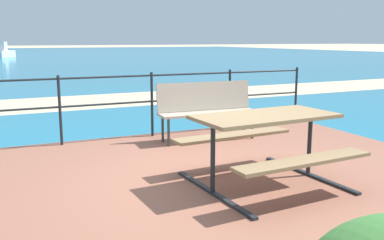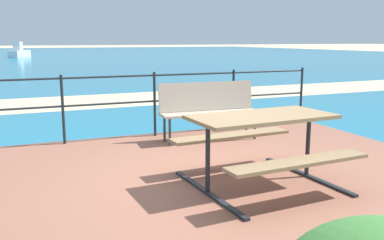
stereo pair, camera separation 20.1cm
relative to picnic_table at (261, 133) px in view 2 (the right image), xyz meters
name	(u,v)px [view 2 (the right image)]	position (x,y,z in m)	size (l,w,h in m)	color
ground_plane	(217,183)	(-0.35, 0.38, -0.65)	(240.00, 240.00, 0.00)	beige
patio_paving	(217,181)	(-0.35, 0.38, -0.62)	(6.40, 5.20, 0.06)	#935B47
sea_water	(40,57)	(-0.35, 40.38, -0.65)	(90.00, 90.00, 0.01)	teal
beach_strip	(102,101)	(-0.35, 7.65, -0.64)	(54.00, 2.71, 0.01)	beige
picnic_table	(261,133)	(0.00, 0.00, 0.00)	(1.66, 1.62, 0.79)	#8C704C
park_bench	(209,106)	(0.38, 2.23, -0.04)	(1.62, 0.51, 0.93)	tan
railing_fence	(155,96)	(-0.35, 2.80, 0.09)	(5.94, 0.04, 1.07)	#1E2328
boat_near	(20,52)	(-2.12, 39.85, -0.21)	(2.13, 3.43, 1.43)	silver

